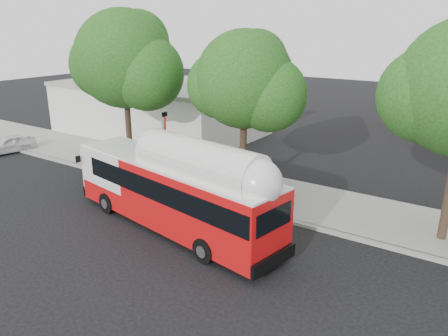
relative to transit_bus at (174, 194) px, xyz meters
The scene contains 10 objects.
ground 2.10m from the transit_bus, 20.61° to the right, with size 120.00×120.00×0.00m, color black.
sidewalk 6.37m from the transit_bus, 78.85° to the left, with size 60.00×5.00×0.15m, color gray.
curb_strip 3.98m from the transit_bus, 70.94° to the left, with size 60.00×0.30×0.15m, color gray.
red_curb_segment 4.21m from the transit_bus, 117.64° to the left, with size 10.00×0.32×0.16m, color #9E1F11.
street_tree_left 10.21m from the transit_bus, 145.13° to the left, with size 6.67×5.80×9.74m.
street_tree_mid 7.06m from the transit_bus, 83.90° to the left, with size 5.75×5.00×8.62m.
low_commercial_bldg 18.65m from the transit_bus, 133.38° to the left, with size 16.20×10.20×4.25m.
transit_bus is the anchor object (origin of this frame).
parked_car 18.10m from the transit_bus, behind, with size 3.66×1.47×1.25m, color silver.
signal_pole 5.85m from the transit_bus, 134.05° to the left, with size 0.12×0.40×4.21m.
Camera 1 is at (10.56, -13.18, 8.77)m, focal length 35.00 mm.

